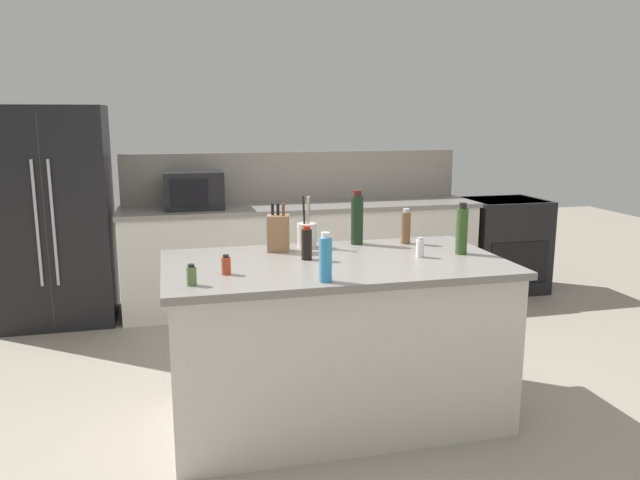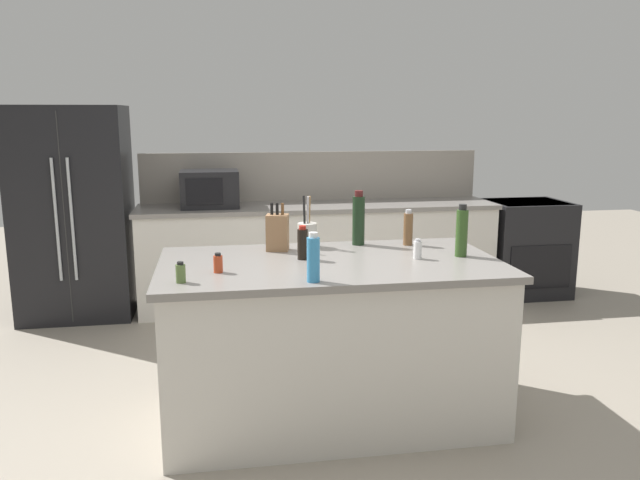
% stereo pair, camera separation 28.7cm
% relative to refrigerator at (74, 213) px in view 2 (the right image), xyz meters
% --- Properties ---
extents(ground_plane, '(14.00, 14.00, 0.00)m').
position_rel_refrigerator_xyz_m(ground_plane, '(1.84, -2.25, -0.91)').
color(ground_plane, gray).
extents(back_counter_run, '(3.27, 0.66, 0.94)m').
position_rel_refrigerator_xyz_m(back_counter_run, '(2.14, -0.05, -0.44)').
color(back_counter_run, beige).
rests_on(back_counter_run, ground_plane).
extents(wall_backsplash, '(3.23, 0.03, 0.46)m').
position_rel_refrigerator_xyz_m(wall_backsplash, '(2.14, 0.27, 0.26)').
color(wall_backsplash, gray).
rests_on(wall_backsplash, back_counter_run).
extents(kitchen_island, '(1.91, 1.04, 0.94)m').
position_rel_refrigerator_xyz_m(kitchen_island, '(1.84, -2.25, -0.44)').
color(kitchen_island, beige).
rests_on(kitchen_island, ground_plane).
extents(refrigerator, '(0.93, 0.75, 1.82)m').
position_rel_refrigerator_xyz_m(refrigerator, '(0.00, 0.00, 0.00)').
color(refrigerator, black).
rests_on(refrigerator, ground_plane).
extents(range_oven, '(0.76, 0.65, 0.92)m').
position_rel_refrigerator_xyz_m(range_oven, '(4.19, -0.05, -0.44)').
color(range_oven, black).
rests_on(range_oven, ground_plane).
extents(microwave, '(0.50, 0.39, 0.33)m').
position_rel_refrigerator_xyz_m(microwave, '(1.16, -0.05, 0.19)').
color(microwave, black).
rests_on(microwave, back_counter_run).
extents(knife_block, '(0.15, 0.13, 0.29)m').
position_rel_refrigerator_xyz_m(knife_block, '(1.57, -1.93, 0.14)').
color(knife_block, '#936B47').
rests_on(knife_block, kitchen_island).
extents(utensil_crock, '(0.12, 0.12, 0.32)m').
position_rel_refrigerator_xyz_m(utensil_crock, '(1.77, -1.86, 0.11)').
color(utensil_crock, beige).
rests_on(utensil_crock, kitchen_island).
extents(dish_soap_bottle, '(0.06, 0.06, 0.25)m').
position_rel_refrigerator_xyz_m(dish_soap_bottle, '(1.68, -2.67, 0.15)').
color(dish_soap_bottle, '#3384BC').
rests_on(dish_soap_bottle, kitchen_island).
extents(wine_bottle, '(0.08, 0.08, 0.34)m').
position_rel_refrigerator_xyz_m(wine_bottle, '(2.10, -1.84, 0.19)').
color(wine_bottle, black).
rests_on(wine_bottle, kitchen_island).
extents(soy_sauce_bottle, '(0.06, 0.06, 0.19)m').
position_rel_refrigerator_xyz_m(soy_sauce_bottle, '(1.69, -2.18, 0.12)').
color(soy_sauce_bottle, black).
rests_on(soy_sauce_bottle, kitchen_island).
extents(pepper_grinder, '(0.06, 0.06, 0.23)m').
position_rel_refrigerator_xyz_m(pepper_grinder, '(2.40, -1.90, 0.13)').
color(pepper_grinder, brown).
rests_on(pepper_grinder, kitchen_island).
extents(olive_oil_bottle, '(0.07, 0.07, 0.31)m').
position_rel_refrigerator_xyz_m(olive_oil_bottle, '(2.61, -2.26, 0.17)').
color(olive_oil_bottle, '#2D4C1E').
rests_on(olive_oil_bottle, kitchen_island).
extents(salt_shaker, '(0.05, 0.05, 0.12)m').
position_rel_refrigerator_xyz_m(salt_shaker, '(2.34, -2.28, 0.08)').
color(salt_shaker, silver).
rests_on(salt_shaker, kitchen_island).
extents(spice_jar_paprika, '(0.05, 0.05, 0.10)m').
position_rel_refrigerator_xyz_m(spice_jar_paprika, '(1.21, -2.41, 0.08)').
color(spice_jar_paprika, '#B73D1E').
rests_on(spice_jar_paprika, kitchen_island).
extents(spice_jar_oregano, '(0.05, 0.05, 0.11)m').
position_rel_refrigerator_xyz_m(spice_jar_oregano, '(1.03, -2.58, 0.08)').
color(spice_jar_oregano, '#567038').
rests_on(spice_jar_oregano, kitchen_island).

